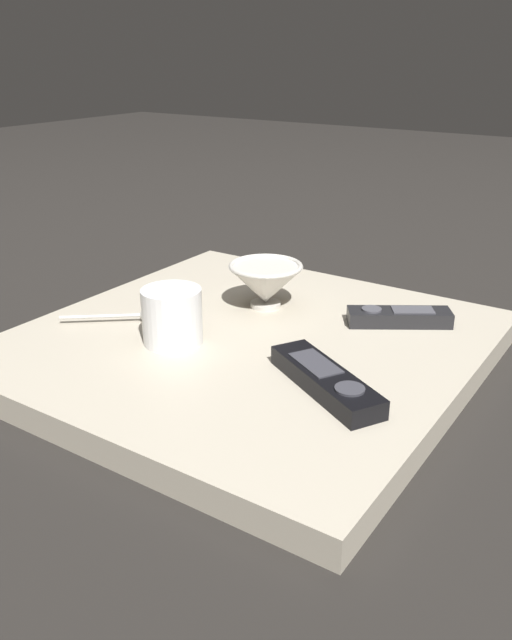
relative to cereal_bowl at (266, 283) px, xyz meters
The scene contains 7 objects.
ground_plane 0.15m from the cereal_bowl, 159.02° to the right, with size 6.00×6.00×0.00m, color black.
table 0.14m from the cereal_bowl, 159.02° to the right, with size 0.66×0.65×0.04m.
cereal_bowl is the anchor object (origin of this frame).
coffee_mug 0.20m from the cereal_bowl, 169.81° to the left, with size 0.09×0.09×0.08m.
teaspoon 0.22m from the cereal_bowl, 141.18° to the left, with size 0.10×0.12×0.02m.
tv_remote_near 0.23m from the cereal_bowl, 76.25° to the right, with size 0.13×0.16×0.03m.
tv_remote_far 0.30m from the cereal_bowl, 132.32° to the right, with size 0.14×0.20×0.03m.
Camera 1 is at (-0.76, -0.52, 0.45)m, focal length 37.06 mm.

